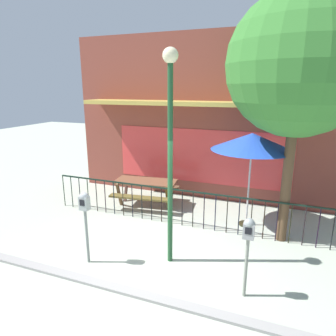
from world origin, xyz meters
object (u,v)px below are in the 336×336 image
object	(u,v)px
patio_umbrella	(252,142)
street_tree	(300,65)
parking_meter_near	(248,237)
street_lamp	(170,131)
picnic_table_left	(146,186)
parking_meter_far	(85,209)

from	to	relation	value
patio_umbrella	street_tree	distance (m)	1.97
patio_umbrella	parking_meter_near	xyz separation A→B (m)	(0.30, -2.81, -1.07)
street_tree	street_lamp	bearing A→B (deg)	-140.36
parking_meter_near	street_tree	world-z (taller)	street_tree
patio_umbrella	street_tree	xyz separation A→B (m)	(0.85, -0.49, 1.71)
street_tree	picnic_table_left	bearing A→B (deg)	168.31
street_tree	street_lamp	xyz separation A→B (m)	(-2.12, -1.75, -1.21)
parking_meter_far	street_lamp	xyz separation A→B (m)	(1.53, 0.65, 1.51)
picnic_table_left	patio_umbrella	world-z (taller)	patio_umbrella
patio_umbrella	parking_meter_near	world-z (taller)	patio_umbrella
picnic_table_left	street_lamp	distance (m)	3.71
parking_meter_near	street_lamp	distance (m)	2.28
patio_umbrella	parking_meter_far	xyz separation A→B (m)	(-2.79, -2.89, -1.01)
picnic_table_left	street_lamp	size ratio (longest dim) A/B	0.48
parking_meter_far	street_tree	bearing A→B (deg)	33.35
parking_meter_near	street_tree	bearing A→B (deg)	76.53
picnic_table_left	street_lamp	bearing A→B (deg)	-55.83
parking_meter_far	street_tree	size ratio (longest dim) A/B	0.28
picnic_table_left	parking_meter_far	xyz separation A→B (m)	(0.20, -3.20, 0.55)
street_lamp	parking_meter_far	bearing A→B (deg)	-157.09
patio_umbrella	street_lamp	world-z (taller)	street_lamp
patio_umbrella	parking_meter_far	bearing A→B (deg)	-134.01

